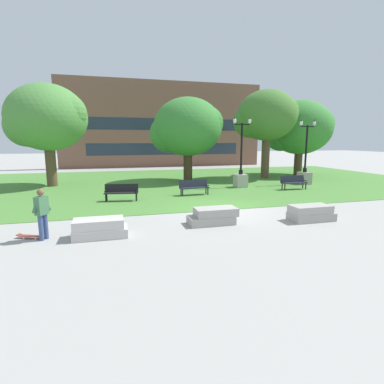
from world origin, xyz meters
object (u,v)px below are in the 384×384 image
at_px(concrete_block_center, 100,228).
at_px(park_bench_far_left, 293,182).
at_px(concrete_block_right, 311,213).
at_px(park_bench_near_left, 194,186).
at_px(concrete_block_left, 213,216).
at_px(skateboard, 32,236).
at_px(lamp_post_right, 305,171).
at_px(park_bench_near_right, 121,191).
at_px(lamp_post_left, 241,173).
at_px(person_skateboarder, 42,211).

relative_size(concrete_block_center, park_bench_far_left, 1.00).
relative_size(concrete_block_right, park_bench_near_left, 0.98).
relative_size(concrete_block_center, concrete_block_left, 0.94).
xyz_separation_m(concrete_block_right, park_bench_far_left, (3.89, 7.11, 0.23)).
relative_size(skateboard, lamp_post_right, 0.21).
distance_m(concrete_block_left, park_bench_near_left, 6.36).
bearing_deg(lamp_post_right, concrete_block_center, -148.15).
distance_m(skateboard, lamp_post_right, 18.72).
height_order(park_bench_near_right, lamp_post_left, lamp_post_left).
distance_m(person_skateboarder, park_bench_far_left, 15.63).
relative_size(skateboard, park_bench_near_right, 0.55).
distance_m(concrete_block_left, lamp_post_right, 13.19).
xyz_separation_m(skateboard, park_bench_near_left, (7.46, 6.40, 0.45)).
distance_m(concrete_block_center, park_bench_near_right, 6.23).
bearing_deg(park_bench_near_left, lamp_post_right, 13.04).
bearing_deg(lamp_post_right, park_bench_near_left, -166.96).
relative_size(concrete_block_left, concrete_block_right, 1.07).
distance_m(skateboard, park_bench_near_right, 6.55).
distance_m(person_skateboarder, park_bench_near_right, 6.56).
xyz_separation_m(concrete_block_left, concrete_block_right, (4.06, -0.57, 0.00)).
bearing_deg(lamp_post_left, park_bench_near_right, -161.65).
relative_size(concrete_block_left, person_skateboarder, 1.12).
distance_m(person_skateboarder, skateboard, 1.00).
xyz_separation_m(concrete_block_center, concrete_block_left, (4.29, 0.55, 0.00)).
bearing_deg(skateboard, park_bench_near_right, 60.95).
xyz_separation_m(skateboard, park_bench_far_left, (14.46, 6.66, 0.45)).
xyz_separation_m(concrete_block_center, park_bench_far_left, (12.24, 7.09, 0.23)).
xyz_separation_m(concrete_block_right, lamp_post_left, (0.87, 8.91, 0.70)).
height_order(concrete_block_left, concrete_block_right, same).
distance_m(concrete_block_left, concrete_block_right, 4.10).
height_order(lamp_post_left, lamp_post_right, lamp_post_left).
bearing_deg(concrete_block_left, concrete_block_right, -7.99).
xyz_separation_m(person_skateboarder, park_bench_near_right, (2.74, 5.94, -0.43)).
xyz_separation_m(concrete_block_left, park_bench_far_left, (7.95, 6.54, 0.23)).
distance_m(concrete_block_right, person_skateboarder, 10.16).
bearing_deg(lamp_post_right, park_bench_near_right, -168.21).
relative_size(concrete_block_center, skateboard, 1.77).
bearing_deg(concrete_block_left, lamp_post_left, 59.43).
bearing_deg(concrete_block_center, concrete_block_right, -0.14).
relative_size(concrete_block_center, concrete_block_right, 1.00).
bearing_deg(skateboard, lamp_post_right, 27.13).
height_order(concrete_block_center, skateboard, concrete_block_center).
height_order(concrete_block_center, lamp_post_right, lamp_post_right).
bearing_deg(park_bench_near_left, park_bench_far_left, 2.10).
bearing_deg(park_bench_near_right, lamp_post_right, 11.79).
height_order(skateboard, park_bench_far_left, park_bench_far_left).
bearing_deg(concrete_block_right, skateboard, 177.54).
relative_size(skateboard, park_bench_near_left, 0.56).
xyz_separation_m(concrete_block_right, park_bench_near_right, (-7.39, 6.17, 0.23)).
relative_size(concrete_block_left, park_bench_far_left, 1.07).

